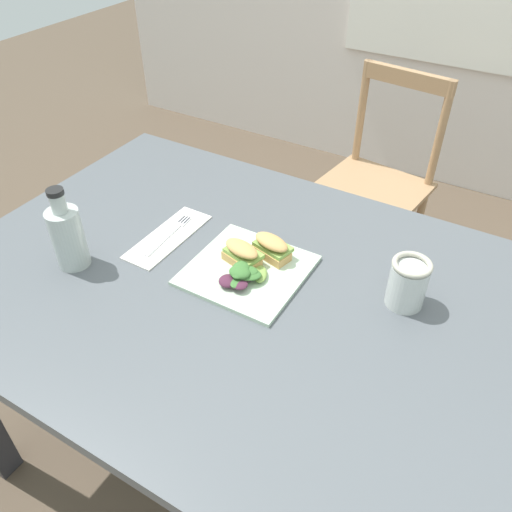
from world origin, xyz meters
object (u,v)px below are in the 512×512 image
plate_lunch (247,270)px  fork_on_napkin (172,232)px  sandwich_half_back (272,247)px  sandwich_half_front (242,254)px  chair_wooden_far (375,184)px  mason_jar_iced_tea (407,285)px  dining_table (250,319)px  bottle_cold_brew (69,239)px

plate_lunch → fork_on_napkin: plate_lunch is taller
sandwich_half_back → sandwich_half_front: bearing=-129.7°
chair_wooden_far → mason_jar_iced_tea: 1.05m
dining_table → chair_wooden_far: 1.07m
chair_wooden_far → dining_table: bearing=-87.7°
sandwich_half_back → mason_jar_iced_tea: mason_jar_iced_tea is taller
sandwich_half_back → plate_lunch: bearing=-110.7°
dining_table → plate_lunch: size_ratio=5.47×
chair_wooden_far → sandwich_half_back: size_ratio=8.39×
sandwich_half_front → fork_on_napkin: size_ratio=0.56×
chair_wooden_far → sandwich_half_front: size_ratio=8.39×
chair_wooden_far → plate_lunch: (0.01, -1.01, 0.30)m
chair_wooden_far → bottle_cold_brew: bottle_cold_brew is taller
chair_wooden_far → bottle_cold_brew: 1.30m
mason_jar_iced_tea → plate_lunch: bearing=-166.1°
bottle_cold_brew → sandwich_half_front: bearing=28.9°
chair_wooden_far → fork_on_napkin: (-0.24, -0.98, 0.30)m
sandwich_half_front → plate_lunch: bearing=-29.1°
dining_table → bottle_cold_brew: 0.47m
sandwich_half_back → dining_table: bearing=-87.5°
mason_jar_iced_tea → sandwich_half_front: bearing=-168.6°
sandwich_half_front → fork_on_napkin: 0.23m
dining_table → fork_on_napkin: (-0.28, 0.07, 0.11)m
sandwich_half_front → bottle_cold_brew: size_ratio=0.50×
dining_table → plate_lunch: (-0.03, 0.04, 0.11)m
chair_wooden_far → sandwich_half_front: 1.05m
sandwich_half_front → bottle_cold_brew: bearing=-151.1°
sandwich_half_back → mason_jar_iced_tea: bearing=3.1°
sandwich_half_back → fork_on_napkin: size_ratio=0.56×
sandwich_half_back → fork_on_napkin: (-0.27, -0.04, -0.03)m
plate_lunch → sandwich_half_back: size_ratio=2.54×
chair_wooden_far → sandwich_half_back: bearing=-87.7°
bottle_cold_brew → chair_wooden_far: bearing=73.0°
sandwich_half_front → fork_on_napkin: bearing=175.5°
plate_lunch → dining_table: bearing=-52.6°
plate_lunch → bottle_cold_brew: 0.42m
mason_jar_iced_tea → fork_on_napkin: bearing=-174.6°
mason_jar_iced_tea → dining_table: bearing=-158.2°
fork_on_napkin → sandwich_half_back: bearing=8.2°
chair_wooden_far → sandwich_half_front: chair_wooden_far is taller
plate_lunch → mason_jar_iced_tea: (0.35, 0.09, 0.05)m
chair_wooden_far → plate_lunch: chair_wooden_far is taller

